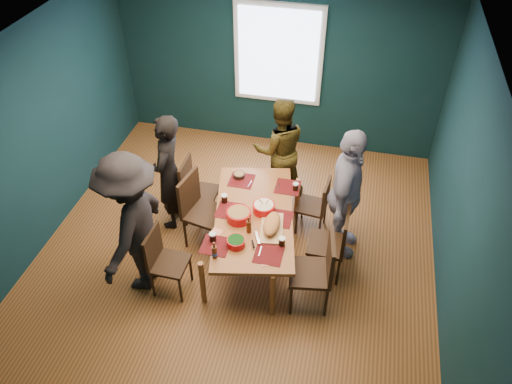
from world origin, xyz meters
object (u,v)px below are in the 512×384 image
chair_right_mid (335,240)px  person_far_left (169,173)px  bowl_salad (239,215)px  bowl_herbs (236,242)px  chair_right_near (319,267)px  cutting_board (272,225)px  person_right (346,195)px  person_near_left (133,225)px  person_back (280,149)px  bowl_dumpling (264,207)px  chair_left_near (162,257)px  dining_table (254,218)px  chair_left_mid (198,205)px  chair_right_far (318,203)px  chair_left_far (194,187)px

chair_right_mid → person_far_left: bearing=169.8°
bowl_salad → bowl_herbs: bearing=-79.6°
chair_right_near → cutting_board: bearing=140.0°
chair_right_near → bowl_salad: (-1.03, 0.44, 0.17)m
person_right → person_near_left: (-2.26, -1.08, 0.03)m
person_back → cutting_board: (0.19, -1.50, -0.01)m
chair_right_near → person_back: size_ratio=0.65×
bowl_herbs → person_back: bearing=85.5°
chair_right_near → bowl_dumpling: chair_right_near is taller
chair_left_near → person_far_left: 1.21m
dining_table → person_back: person_back is taller
chair_left_mid → person_near_left: size_ratio=0.56×
dining_table → chair_right_far: chair_right_far is taller
person_back → chair_right_near: bearing=93.9°
bowl_dumpling → person_near_left: bearing=-149.2°
chair_left_near → chair_right_mid: 2.02m
bowl_salad → bowl_dumpling: 0.33m
person_far_left → chair_left_near: bearing=12.7°
bowl_herbs → chair_left_far: bearing=129.3°
person_right → person_near_left: person_near_left is taller
dining_table → chair_left_far: size_ratio=2.11×
person_near_left → person_back: bearing=150.9°
chair_right_near → person_near_left: size_ratio=0.55×
bowl_salad → chair_right_mid: bearing=2.4°
person_near_left → chair_left_near: bearing=86.0°
chair_right_near → chair_left_near: bearing=176.7°
chair_left_near → chair_right_mid: bearing=21.1°
chair_left_near → person_back: size_ratio=0.57×
chair_left_near → chair_right_near: bearing=7.5°
chair_right_near → bowl_herbs: chair_right_near is taller
person_far_left → chair_right_near: bearing=63.0°
dining_table → chair_left_far: chair_left_far is taller
dining_table → chair_left_near: 1.18m
chair_left_near → person_near_left: bearing=174.3°
chair_right_far → person_far_left: size_ratio=0.50×
person_far_left → bowl_herbs: person_far_left is taller
chair_left_near → bowl_dumpling: bearing=41.1°
person_far_left → person_near_left: bearing=-2.6°
dining_table → bowl_salad: bearing=-154.3°
chair_left_near → person_far_left: (-0.31, 1.13, 0.31)m
chair_left_mid → cutting_board: size_ratio=1.59×
person_near_left → cutting_board: (1.48, 0.51, -0.16)m
bowl_herbs → cutting_board: bearing=45.6°
person_right → person_back: bearing=51.7°
chair_right_near → cutting_board: size_ratio=1.57×
person_near_left → bowl_herbs: (1.14, 0.17, -0.17)m
bowl_salad → bowl_herbs: bowl_salad is taller
person_right → bowl_herbs: 1.46m
chair_right_far → person_back: size_ratio=0.53×
person_near_left → chair_right_far: bearing=128.2°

